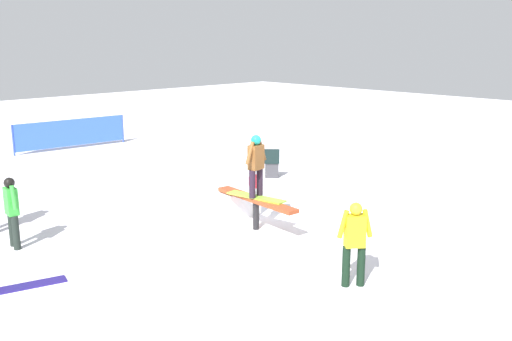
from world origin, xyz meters
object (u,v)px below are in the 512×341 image
Objects in this scene: main_rider_on_rail at (256,167)px; backpack_on_snow at (253,182)px; bystander_yellow at (355,240)px; loose_snowboard_navy at (24,286)px; rail_feature at (256,202)px; loose_snowboard_white at (52,191)px; bystander_green at (12,209)px; folding_chair at (272,164)px.

main_rider_on_rail is 3.72m from backpack_on_snow.
bystander_yellow reaches higher than loose_snowboard_navy.
rail_feature is at bearing 0.00° from main_rider_on_rail.
bystander_yellow is 6.67m from backpack_on_snow.
loose_snowboard_white is 3.78× the size of backpack_on_snow.
bystander_yellow is at bearing -9.91° from rail_feature.
main_rider_on_rail reaches higher than bystander_green.
rail_feature is 6.39m from loose_snowboard_white.
rail_feature reaches higher than backpack_on_snow.
bystander_green is 4.38m from loose_snowboard_white.
rail_feature is 3.55m from backpack_on_snow.
bystander_green is at bearing -21.81° from bystander_yellow.
rail_feature is at bearing 8.27° from loose_snowboard_navy.
bystander_green is 1.63× the size of folding_chair.
rail_feature is at bearing 85.21° from folding_chair.
bystander_yellow reaches higher than bystander_green.
bystander_green is at bearing 153.06° from loose_snowboard_white.
rail_feature is 4.90m from loose_snowboard_navy.
main_rider_on_rail is 4.23× the size of backpack_on_snow.
main_rider_on_rail is 1.07× the size of loose_snowboard_navy.
backpack_on_snow is at bearing 96.43° from bystander_green.
bystander_green reaches higher than rail_feature.
folding_chair is at bearing 135.05° from rail_feature.
bystander_yellow is 5.56m from loose_snowboard_navy.
loose_snowboard_navy is (-0.58, -4.83, -1.37)m from main_rider_on_rail.
folding_chair is 2.59× the size of backpack_on_snow.
loose_snowboard_navy is 6.30m from loose_snowboard_white.
bystander_green reaches higher than loose_snowboard_navy.
backpack_on_snow is at bearing 141.97° from rail_feature.
loose_snowboard_white is (-6.10, -1.80, -0.59)m from rail_feature.
loose_snowboard_navy and loose_snowboard_white have the same top height.
main_rider_on_rail reaches higher than rail_feature.
loose_snowboard_navy is 3.95× the size of backpack_on_snow.
folding_chair reaches higher than backpack_on_snow.
loose_snowboard_white is at bearing 152.07° from bystander_green.
bystander_yellow reaches higher than folding_chair.
loose_snowboard_white is 6.23m from folding_chair.
backpack_on_snow is at bearing 128.28° from main_rider_on_rail.
main_rider_on_rail is 5.06m from loose_snowboard_navy.
folding_chair is at bearing -112.36° from loose_snowboard_white.
bystander_green is 6.63m from backpack_on_snow.
folding_chair is (-3.06, 3.62, -0.19)m from rail_feature.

